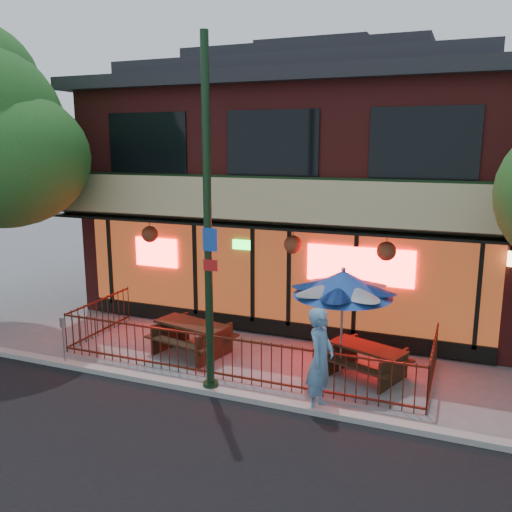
{
  "coord_description": "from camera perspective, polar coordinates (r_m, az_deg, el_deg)",
  "views": [
    {
      "loc": [
        4.69,
        -9.64,
        5.01
      ],
      "look_at": [
        0.05,
        2.0,
        2.38
      ],
      "focal_mm": 38.0,
      "sensor_mm": 36.0,
      "label": 1
    }
  ],
  "objects": [
    {
      "name": "ground",
      "position": [
        11.84,
        -3.9,
        -13.21
      ],
      "size": [
        80.0,
        80.0,
        0.0
      ],
      "primitive_type": "plane",
      "color": "gray",
      "rests_on": "ground"
    },
    {
      "name": "curb",
      "position": [
        11.41,
        -5.02,
        -13.91
      ],
      "size": [
        80.0,
        0.25,
        0.12
      ],
      "primitive_type": "cube",
      "color": "#999993",
      "rests_on": "ground"
    },
    {
      "name": "restaurant_building",
      "position": [
        17.42,
        6.18,
        8.88
      ],
      "size": [
        12.96,
        9.49,
        8.05
      ],
      "color": "maroon",
      "rests_on": "ground"
    },
    {
      "name": "patio_fence",
      "position": [
        12.01,
        -2.89,
        -9.55
      ],
      "size": [
        8.44,
        2.62,
        1.0
      ],
      "color": "#48190F",
      "rests_on": "ground"
    },
    {
      "name": "street_light",
      "position": [
        10.53,
        -5.07,
        1.62
      ],
      "size": [
        0.43,
        0.32,
        7.0
      ],
      "color": "black",
      "rests_on": "ground"
    },
    {
      "name": "picnic_table_left",
      "position": [
        13.25,
        -6.75,
        -8.09
      ],
      "size": [
        2.08,
        1.76,
        0.78
      ],
      "color": "#311E12",
      "rests_on": "ground"
    },
    {
      "name": "picnic_table_right",
      "position": [
        12.17,
        11.61,
        -10.35
      ],
      "size": [
        1.98,
        1.75,
        0.7
      ],
      "color": "#332012",
      "rests_on": "ground"
    },
    {
      "name": "patio_umbrella",
      "position": [
        11.68,
        9.15,
        -2.86
      ],
      "size": [
        2.13,
        2.13,
        2.43
      ],
      "color": "gray",
      "rests_on": "ground"
    },
    {
      "name": "pedestrian",
      "position": [
        10.4,
        6.78,
        -10.84
      ],
      "size": [
        0.53,
        0.77,
        2.03
      ],
      "primitive_type": "imported",
      "rotation": [
        0.0,
        0.0,
        1.51
      ],
      "color": "#5B8CB7",
      "rests_on": "ground"
    },
    {
      "name": "parking_meter_near",
      "position": [
        13.1,
        -19.64,
        -7.67
      ],
      "size": [
        0.13,
        0.12,
        1.16
      ],
      "color": "#9D9EA5",
      "rests_on": "ground"
    }
  ]
}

